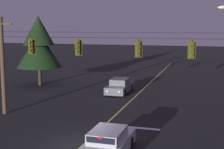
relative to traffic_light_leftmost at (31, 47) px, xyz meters
The scene contains 11 objects.
ground_plane 8.71m from the traffic_light_leftmost, 39.28° to the right, with size 180.00×180.00×0.00m, color black.
lane_centre_stripe 9.56m from the traffic_light_leftmost, 47.37° to the left, with size 0.14×60.00×0.01m, color #D1C64C.
stop_bar_paint 8.96m from the traffic_light_leftmost, ahead, with size 3.40×0.36×0.01m, color silver.
signal_span_assembly 5.69m from the traffic_light_leftmost, ahead, with size 17.62×0.32×7.01m.
traffic_light_leftmost is the anchor object (origin of this frame).
traffic_light_left_inner 3.48m from the traffic_light_leftmost, ahead, with size 0.48×0.41×1.22m.
traffic_light_centre 7.56m from the traffic_light_leftmost, ahead, with size 0.48×0.41×1.22m.
traffic_light_right_inner 10.83m from the traffic_light_leftmost, ahead, with size 0.48×0.41×1.22m.
car_waiting_near_lane 10.06m from the traffic_light_leftmost, 36.90° to the right, with size 1.80×4.33×1.39m.
car_oncoming_lead 11.14m from the traffic_light_leftmost, 68.49° to the left, with size 1.80×4.42×1.39m.
tree_verge_near 12.58m from the traffic_light_leftmost, 116.61° to the left, with size 4.76×4.76×7.41m.
Camera 1 is at (6.38, -15.85, 6.42)m, focal length 53.16 mm.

